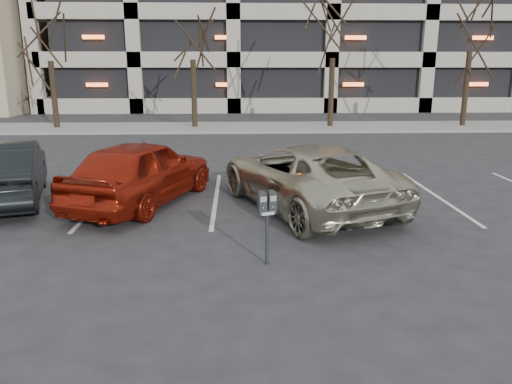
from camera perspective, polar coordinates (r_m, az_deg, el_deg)
ground at (r=10.36m, az=2.70°, el=-3.96°), size 140.00×140.00×0.00m
sidewalk at (r=26.00m, az=-0.33°, el=7.41°), size 80.00×4.00×0.12m
stall_lines at (r=12.53m, az=-4.59°, el=-0.67°), size 16.90×5.20×0.00m
tree_a at (r=27.44m, az=-22.85°, el=17.94°), size 3.31×3.31×7.52m
tree_b at (r=25.97m, az=-7.37°, el=19.41°), size 3.38×3.38×7.67m
tree_c at (r=26.35m, az=8.92°, el=19.53°), size 3.45×3.45×7.83m
tree_d at (r=28.54m, az=23.73°, el=19.22°), size 3.77×3.77×8.57m
parking_meter at (r=8.17m, az=1.28°, el=-2.00°), size 0.34×0.21×1.25m
suv_silver at (r=11.61m, az=5.75°, el=1.85°), size 4.28×5.93×1.51m
car_red at (r=12.14m, az=-13.01°, el=2.29°), size 3.37×4.99×1.58m
car_dark at (r=13.47m, az=-26.74°, el=2.09°), size 2.83×4.77×1.48m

